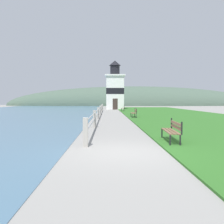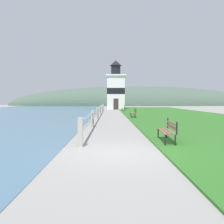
# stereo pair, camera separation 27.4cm
# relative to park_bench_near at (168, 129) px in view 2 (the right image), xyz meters

# --- Properties ---
(ground_plane) EXTENTS (160.00, 160.00, 0.00)m
(ground_plane) POSITION_rel_park_bench_near_xyz_m (-2.12, -1.88, -0.54)
(ground_plane) COLOR gray
(grass_verge) EXTENTS (12.00, 59.83, 0.06)m
(grass_verge) POSITION_rel_park_bench_near_xyz_m (5.33, 18.06, -0.51)
(grass_verge) COLOR #2D6623
(grass_verge) RESTS_ON ground_plane
(seawall_railing) EXTENTS (0.18, 33.08, 1.09)m
(seawall_railing) POSITION_rel_park_bench_near_xyz_m (-3.47, 15.57, 0.10)
(seawall_railing) COLOR #A8A399
(seawall_railing) RESTS_ON ground_plane
(park_bench_near) EXTENTS (0.59, 2.01, 0.94)m
(park_bench_near) POSITION_rel_park_bench_near_xyz_m (0.00, 0.00, 0.00)
(park_bench_near) COLOR brown
(park_bench_near) RESTS_ON ground_plane
(park_bench_midway) EXTENTS (0.53, 1.95, 0.94)m
(park_bench_midway) POSITION_rel_park_bench_near_xyz_m (-0.02, 14.21, -0.00)
(park_bench_midway) COLOR brown
(park_bench_midway) RESTS_ON ground_plane
(park_bench_far) EXTENTS (0.61, 1.87, 0.94)m
(park_bench_far) POSITION_rel_park_bench_near_xyz_m (-0.17, 28.44, -0.00)
(park_bench_far) COLOR brown
(park_bench_far) RESTS_ON ground_plane
(lighthouse) EXTENTS (3.70, 3.70, 9.09)m
(lighthouse) POSITION_rel_park_bench_near_xyz_m (-1.22, 36.72, 3.24)
(lighthouse) COLOR white
(lighthouse) RESTS_ON ground_plane
(distant_hillside) EXTENTS (80.00, 16.00, 12.00)m
(distant_hillside) POSITION_rel_park_bench_near_xyz_m (5.88, 68.00, -0.54)
(distant_hillside) COLOR #475B4C
(distant_hillside) RESTS_ON ground_plane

